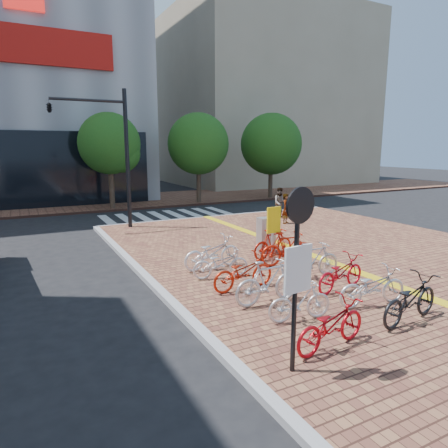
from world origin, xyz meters
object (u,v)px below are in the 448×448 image
bike_2 (268,282)px  pedestrian_b (280,203)px  bike_8 (341,273)px  bike_11 (273,244)px  utility_box (266,235)px  notice_sign (298,259)px  yellow_sign (273,225)px  bike_4 (221,263)px  bike_9 (313,260)px  bike_10 (287,248)px  bike_7 (372,287)px  bike_5 (212,252)px  pedestrian_a (286,209)px  bike_3 (243,272)px  bike_6 (410,299)px  traffic_light_pole (93,133)px  bike_0 (331,325)px

bike_2 → pedestrian_b: 12.46m
bike_2 → bike_8: 2.29m
bike_8 → bike_11: bike_11 is taller
utility_box → notice_sign: bearing=-119.8°
pedestrian_b → bike_11: bearing=-104.9°
utility_box → yellow_sign: size_ratio=0.66×
pedestrian_b → bike_4: bearing=-112.7°
bike_9 → bike_10: bearing=1.5°
bike_9 → bike_7: bearing=-177.1°
bike_5 → bike_9: size_ratio=1.12×
bike_5 → bike_11: bike_11 is taller
bike_11 → bike_7: bearing=167.8°
bike_9 → notice_sign: 5.50m
bike_8 → bike_2: bearing=76.8°
bike_2 → pedestrian_a: pedestrian_a is taller
bike_4 → bike_10: bike_10 is taller
bike_9 → bike_11: bike_9 is taller
bike_3 → pedestrian_a: size_ratio=1.23×
pedestrian_a → pedestrian_b: 1.68m
bike_7 → bike_6: bearing=-169.4°
bike_2 → pedestrian_b: pedestrian_b is taller
bike_5 → yellow_sign: bearing=-114.7°
bike_6 → pedestrian_b: 13.39m
pedestrian_a → notice_sign: 13.90m
yellow_sign → notice_sign: size_ratio=0.61×
bike_7 → bike_11: bike_11 is taller
bike_4 → bike_6: (2.36, -4.67, 0.08)m
notice_sign → bike_4: bearing=77.1°
bike_4 → yellow_sign: bearing=-72.8°
traffic_light_pole → bike_2: bearing=-79.5°
pedestrian_b → traffic_light_pole: size_ratio=0.26×
pedestrian_b → bike_8: bearing=-95.0°
bike_2 → bike_6: (2.22, -2.33, -0.04)m
bike_2 → bike_3: size_ratio=1.00×
bike_5 → yellow_sign: (1.88, -0.67, 0.83)m
bike_3 → bike_7: size_ratio=1.01×
bike_2 → bike_4: 2.35m
bike_3 → notice_sign: bearing=158.9°
pedestrian_a → notice_sign: size_ratio=0.47×
bike_4 → bike_10: size_ratio=0.90×
bike_11 → yellow_sign: 1.24m
bike_0 → utility_box: bearing=-31.7°
bike_7 → notice_sign: (-3.52, -1.51, 1.55)m
bike_11 → notice_sign: size_ratio=0.55×
bike_4 → bike_5: size_ratio=0.85×
bike_7 → bike_8: bike_7 is taller
bike_4 → bike_7: bike_7 is taller
utility_box → pedestrian_a: bearing=46.8°
bike_9 → bike_10: bike_10 is taller
bike_0 → bike_6: (2.40, 0.11, 0.04)m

